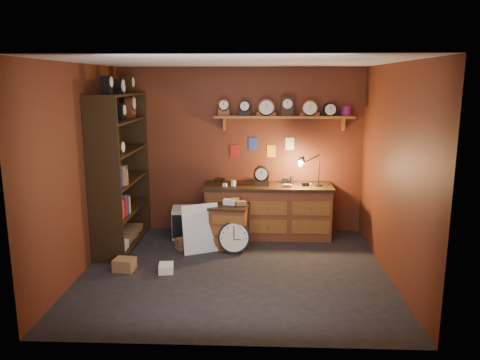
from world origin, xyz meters
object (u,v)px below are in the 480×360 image
Objects in this scene: workbench at (268,208)px; big_round_clock at (234,237)px; low_cabinet at (229,224)px; shelving_unit at (118,164)px.

big_round_clock is at bearing -122.58° from workbench.
low_cabinet is 1.56× the size of big_round_clock.
low_cabinet is (1.66, -0.05, -0.90)m from shelving_unit.
workbench reaches higher than big_round_clock.
low_cabinet is (-0.59, -0.54, -0.12)m from workbench.
workbench reaches higher than low_cabinet.
shelving_unit is at bearing 170.35° from big_round_clock.
shelving_unit is 1.26× the size of workbench.
low_cabinet is at bearing 109.55° from big_round_clock.
workbench is at bearing 57.42° from big_round_clock.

